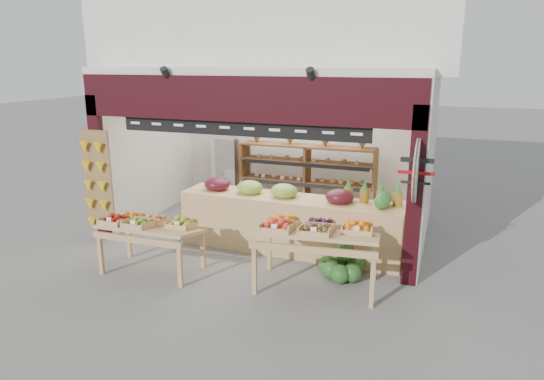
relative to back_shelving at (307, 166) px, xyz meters
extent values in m
plane|color=slate|center=(-0.39, -1.58, -1.08)|extent=(60.00, 60.00, 0.00)
cube|color=white|center=(-0.39, 0.71, 0.42)|extent=(5.76, 0.18, 3.00)
cube|color=white|center=(-3.18, -0.98, 0.42)|extent=(0.18, 3.38, 3.00)
cube|color=white|center=(2.40, -0.98, 0.42)|extent=(0.18, 3.38, 3.00)
cube|color=white|center=(-0.39, -0.98, 1.98)|extent=(5.76, 3.38, 0.12)
cube|color=white|center=(-0.39, 0.12, 3.12)|extent=(6.36, 4.60, 2.40)
cube|color=black|center=(-0.39, -2.63, 1.57)|extent=(5.70, 0.14, 0.70)
cube|color=black|center=(-3.14, -2.63, 0.24)|extent=(0.22, 0.14, 2.65)
cube|color=black|center=(2.36, -2.63, 0.24)|extent=(0.22, 0.14, 2.65)
cube|color=black|center=(-0.39, -2.60, 1.12)|extent=(4.20, 0.05, 0.26)
cylinder|color=white|center=(-0.29, -2.53, 1.37)|extent=(0.34, 0.05, 0.34)
cube|color=olive|center=(-3.12, -2.72, 0.07)|extent=(0.60, 0.04, 1.80)
cylinder|color=#A4CEB6|center=(2.36, -2.72, 0.67)|extent=(0.04, 0.90, 0.90)
cylinder|color=maroon|center=(2.36, -2.75, 0.67)|extent=(0.01, 0.92, 0.92)
cube|color=brown|center=(-1.42, 0.00, -0.33)|extent=(0.05, 0.47, 1.51)
cube|color=brown|center=(0.00, 0.00, -0.33)|extent=(0.05, 0.47, 1.51)
cube|color=brown|center=(1.42, 0.00, -0.33)|extent=(0.05, 0.47, 1.51)
cube|color=brown|center=(0.00, 0.00, -0.75)|extent=(2.83, 0.47, 0.04)
cube|color=brown|center=(0.00, 0.00, -0.33)|extent=(2.83, 0.47, 0.04)
cube|color=brown|center=(0.00, 0.00, 0.10)|extent=(2.83, 0.47, 0.04)
cube|color=brown|center=(0.00, 0.00, 0.43)|extent=(2.83, 0.47, 0.04)
cone|color=brown|center=(-1.13, 0.00, 0.57)|extent=(0.32, 0.32, 0.28)
cone|color=brown|center=(-0.38, 0.00, 0.57)|extent=(0.32, 0.32, 0.28)
cone|color=brown|center=(0.38, 0.00, 0.57)|extent=(0.32, 0.32, 0.28)
cone|color=brown|center=(1.13, 0.00, 0.57)|extent=(0.32, 0.32, 0.28)
cube|color=silver|center=(-1.89, 0.29, -0.26)|extent=(0.76, 0.76, 1.65)
cube|color=beige|center=(-1.87, -1.34, -0.90)|extent=(0.49, 0.42, 0.37)
cube|color=beige|center=(-1.82, -1.34, -0.56)|extent=(0.45, 0.39, 0.31)
cube|color=#144C22|center=(-1.36, -1.56, -0.93)|extent=(0.47, 0.39, 0.31)
cube|color=beige|center=(-1.27, -1.17, -0.94)|extent=(0.43, 0.36, 0.29)
cube|color=tan|center=(0.29, -2.01, -0.60)|extent=(3.88, 0.84, 0.97)
ellipsoid|color=#59141E|center=(-1.11, -1.98, -0.02)|extent=(0.47, 0.43, 0.26)
ellipsoid|color=#8CB23F|center=(-0.46, -2.00, -0.02)|extent=(0.47, 0.43, 0.26)
ellipsoid|color=#8CB23F|center=(0.18, -2.01, -0.02)|extent=(0.47, 0.43, 0.26)
ellipsoid|color=#59141E|center=(1.15, -2.03, -0.02)|extent=(0.47, 0.43, 0.26)
cylinder|color=olive|center=(1.26, -1.87, -0.01)|extent=(0.15, 0.15, 0.22)
cylinder|color=olive|center=(1.53, -1.88, -0.01)|extent=(0.15, 0.15, 0.22)
cylinder|color=olive|center=(1.79, -1.89, -0.01)|extent=(0.15, 0.15, 0.22)
cylinder|color=olive|center=(2.06, -1.89, -0.01)|extent=(0.15, 0.15, 0.22)
cube|color=tan|center=(-1.46, -3.57, -0.38)|extent=(1.52, 0.87, 0.22)
cube|color=tan|center=(-2.15, -3.95, -0.78)|extent=(0.06, 0.06, 0.60)
cube|color=tan|center=(-0.76, -3.92, -0.78)|extent=(0.06, 0.06, 0.60)
cube|color=tan|center=(-2.16, -3.22, -0.78)|extent=(0.06, 0.06, 0.60)
cube|color=tan|center=(-0.78, -3.19, -0.78)|extent=(0.06, 0.06, 0.60)
cube|color=tan|center=(1.10, -3.23, -0.26)|extent=(1.85, 1.17, 0.25)
cube|color=tan|center=(0.34, -3.75, -0.72)|extent=(0.07, 0.07, 0.72)
cube|color=tan|center=(1.96, -3.56, -0.72)|extent=(0.07, 0.07, 0.72)
cube|color=tan|center=(0.24, -2.89, -0.72)|extent=(0.07, 0.07, 0.72)
cube|color=tan|center=(1.86, -2.71, -0.72)|extent=(0.07, 0.07, 0.72)
sphere|color=#1E4D19|center=(1.25, -2.88, -0.94)|extent=(0.29, 0.29, 0.29)
sphere|color=#1E4D19|center=(1.56, -2.88, -0.94)|extent=(0.29, 0.29, 0.29)
sphere|color=#1E4D19|center=(1.25, -2.56, -0.94)|extent=(0.29, 0.29, 0.29)
sphere|color=#1E4D19|center=(1.56, -2.56, -0.94)|extent=(0.29, 0.29, 0.29)
sphere|color=#1E4D19|center=(1.40, -2.72, -0.68)|extent=(0.29, 0.29, 0.29)
sphere|color=#1E4D19|center=(1.40, -2.98, -0.94)|extent=(0.29, 0.29, 0.29)
sphere|color=#1E4D19|center=(1.14, -2.72, -0.94)|extent=(0.29, 0.29, 0.29)
camera|label=1|loc=(2.75, -9.57, 2.14)|focal=32.00mm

